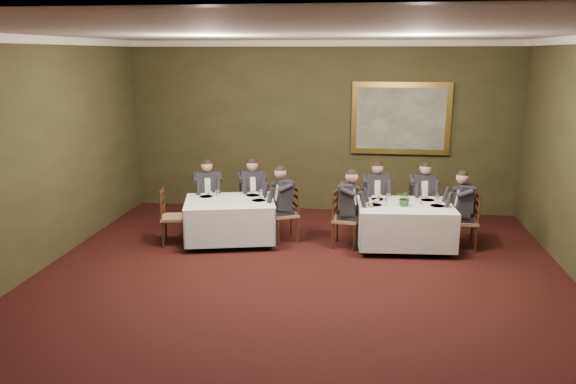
% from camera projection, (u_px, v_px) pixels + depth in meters
% --- Properties ---
extents(ground, '(10.00, 10.00, 0.00)m').
position_uv_depth(ground, '(290.00, 313.00, 7.22)').
color(ground, black).
rests_on(ground, ground).
extents(ceiling, '(8.00, 10.00, 0.10)m').
position_uv_depth(ceiling, '(291.00, 30.00, 6.38)').
color(ceiling, silver).
rests_on(ceiling, back_wall).
extents(back_wall, '(8.00, 0.10, 3.50)m').
position_uv_depth(back_wall, '(321.00, 128.00, 11.61)').
color(back_wall, '#312D18').
rests_on(back_wall, ground).
extents(crown_molding, '(8.00, 10.00, 0.12)m').
position_uv_depth(crown_molding, '(291.00, 36.00, 6.39)').
color(crown_molding, white).
rests_on(crown_molding, back_wall).
extents(table_main, '(1.68, 1.33, 0.67)m').
position_uv_depth(table_main, '(404.00, 222.00, 9.54)').
color(table_main, '#321A0E').
rests_on(table_main, ground).
extents(table_second, '(1.78, 1.51, 0.67)m').
position_uv_depth(table_second, '(230.00, 218.00, 9.81)').
color(table_second, '#321A0E').
rests_on(table_second, ground).
extents(chair_main_backleft, '(0.51, 0.49, 1.00)m').
position_uv_depth(chair_main_backleft, '(374.00, 218.00, 10.40)').
color(chair_main_backleft, '#8E6A48').
rests_on(chair_main_backleft, ground).
extents(diner_main_backleft, '(0.48, 0.54, 1.35)m').
position_uv_depth(diner_main_backleft, '(375.00, 206.00, 10.34)').
color(diner_main_backleft, black).
rests_on(diner_main_backleft, chair_main_backleft).
extents(chair_main_backright, '(0.49, 0.47, 1.00)m').
position_uv_depth(chair_main_backright, '(421.00, 218.00, 10.35)').
color(chair_main_backright, '#8E6A48').
rests_on(chair_main_backright, ground).
extents(diner_main_backright, '(0.46, 0.53, 1.35)m').
position_uv_depth(diner_main_backright, '(422.00, 207.00, 10.29)').
color(diner_main_backright, black).
rests_on(diner_main_backright, chair_main_backright).
extents(chair_main_endleft, '(0.47, 0.49, 1.00)m').
position_uv_depth(chair_main_endleft, '(345.00, 230.00, 9.65)').
color(chair_main_endleft, '#8E6A48').
rests_on(chair_main_endleft, ground).
extents(diner_main_endleft, '(0.53, 0.46, 1.35)m').
position_uv_depth(diner_main_endleft, '(346.00, 218.00, 9.59)').
color(diner_main_endleft, black).
rests_on(diner_main_endleft, chair_main_endleft).
extents(chair_main_endright, '(0.42, 0.44, 1.00)m').
position_uv_depth(chair_main_endright, '(464.00, 233.00, 9.52)').
color(chair_main_endright, '#8E6A48').
rests_on(chair_main_endright, ground).
extents(diner_main_endright, '(0.48, 0.42, 1.35)m').
position_uv_depth(diner_main_endright, '(464.00, 220.00, 9.47)').
color(diner_main_endright, black).
rests_on(diner_main_endright, chair_main_endright).
extents(chair_sec_backleft, '(0.55, 0.54, 1.00)m').
position_uv_depth(chair_sec_backleft, '(208.00, 215.00, 10.58)').
color(chair_sec_backleft, '#8E6A48').
rests_on(chair_sec_backleft, ground).
extents(diner_sec_backleft, '(0.53, 0.58, 1.35)m').
position_uv_depth(diner_sec_backleft, '(208.00, 203.00, 10.51)').
color(diner_sec_backleft, black).
rests_on(diner_sec_backleft, chair_sec_backleft).
extents(chair_sec_backright, '(0.56, 0.55, 1.00)m').
position_uv_depth(chair_sec_backright, '(252.00, 214.00, 10.66)').
color(chair_sec_backright, '#8E6A48').
rests_on(chair_sec_backright, ground).
extents(diner_sec_backright, '(0.55, 0.59, 1.35)m').
position_uv_depth(diner_sec_backright, '(252.00, 202.00, 10.59)').
color(diner_sec_backright, black).
rests_on(diner_sec_backright, chair_sec_backright).
extents(chair_sec_endright, '(0.57, 0.58, 1.00)m').
position_uv_depth(chair_sec_endright, '(285.00, 225.00, 9.95)').
color(chair_sec_endright, '#8E6A48').
rests_on(chair_sec_endright, ground).
extents(diner_sec_endright, '(0.60, 0.56, 1.35)m').
position_uv_depth(diner_sec_endright, '(285.00, 213.00, 9.89)').
color(diner_sec_endright, black).
rests_on(diner_sec_endright, chair_sec_endright).
extents(chair_sec_endleft, '(0.50, 0.52, 1.00)m').
position_uv_depth(chair_sec_endleft, '(174.00, 228.00, 9.76)').
color(chair_sec_endleft, '#8E6A48').
rests_on(chair_sec_endleft, ground).
extents(centerpiece, '(0.32, 0.30, 0.30)m').
position_uv_depth(centerpiece, '(405.00, 197.00, 9.35)').
color(centerpiece, '#2D5926').
rests_on(centerpiece, table_main).
extents(candlestick, '(0.06, 0.06, 0.42)m').
position_uv_depth(candlestick, '(422.00, 195.00, 9.46)').
color(candlestick, '#B89338').
rests_on(candlestick, table_main).
extents(place_setting_table_main, '(0.33, 0.31, 0.14)m').
position_uv_depth(place_setting_table_main, '(381.00, 197.00, 9.83)').
color(place_setting_table_main, white).
rests_on(place_setting_table_main, table_main).
extents(place_setting_table_second, '(0.33, 0.31, 0.14)m').
position_uv_depth(place_setting_table_second, '(210.00, 194.00, 10.02)').
color(place_setting_table_second, white).
rests_on(place_setting_table_second, table_second).
extents(painting, '(1.97, 0.09, 1.45)m').
position_uv_depth(painting, '(401.00, 119.00, 11.29)').
color(painting, gold).
rests_on(painting, back_wall).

